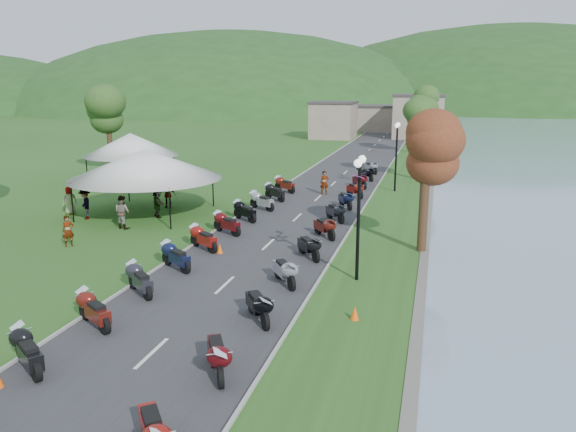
% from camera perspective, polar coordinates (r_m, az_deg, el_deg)
% --- Properties ---
extents(road, '(7.00, 120.00, 0.02)m').
position_cam_1_polar(road, '(45.17, 4.63, 3.29)').
color(road, '#353538').
rests_on(road, ground).
extents(hills_backdrop, '(360.00, 120.00, 76.00)m').
position_cam_1_polar(hills_backdrop, '(204.08, 12.91, 10.82)').
color(hills_backdrop, '#285621').
rests_on(hills_backdrop, ground).
extents(far_building, '(18.00, 16.00, 5.00)m').
position_cam_1_polar(far_building, '(89.49, 8.66, 9.76)').
color(far_building, gray).
rests_on(far_building, ground).
extents(moto_row_left, '(2.60, 41.91, 1.10)m').
position_cam_1_polar(moto_row_left, '(23.45, -13.01, -5.19)').
color(moto_row_left, '#331411').
rests_on(moto_row_left, ground).
extents(moto_row_right, '(2.60, 42.71, 1.10)m').
position_cam_1_polar(moto_row_right, '(31.07, 4.26, -0.32)').
color(moto_row_right, '#331411').
rests_on(moto_row_right, ground).
extents(vendor_tent_main, '(6.17, 6.17, 4.00)m').
position_cam_1_polar(vendor_tent_main, '(35.38, -14.22, 3.39)').
color(vendor_tent_main, silver).
rests_on(vendor_tent_main, ground).
extents(vendor_tent_side, '(4.98, 4.98, 4.00)m').
position_cam_1_polar(vendor_tent_side, '(47.00, -15.60, 5.69)').
color(vendor_tent_side, silver).
rests_on(vendor_tent_side, ground).
extents(tree_lakeside, '(2.84, 2.84, 7.88)m').
position_cam_1_polar(tree_lakeside, '(26.91, 13.82, 4.57)').
color(tree_lakeside, '#3A6325').
rests_on(tree_lakeside, ground).
extents(pedestrian_a, '(0.69, 0.70, 1.56)m').
position_cam_1_polar(pedestrian_a, '(29.87, -21.31, -2.86)').
color(pedestrian_a, slate).
rests_on(pedestrian_a, ground).
extents(pedestrian_b, '(1.00, 0.72, 1.86)m').
position_cam_1_polar(pedestrian_b, '(32.54, -16.38, -1.20)').
color(pedestrian_b, slate).
rests_on(pedestrian_b, ground).
extents(pedestrian_c, '(1.18, 1.18, 1.83)m').
position_cam_1_polar(pedestrian_c, '(35.44, -19.80, -0.28)').
color(pedestrian_c, slate).
rests_on(pedestrian_c, ground).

